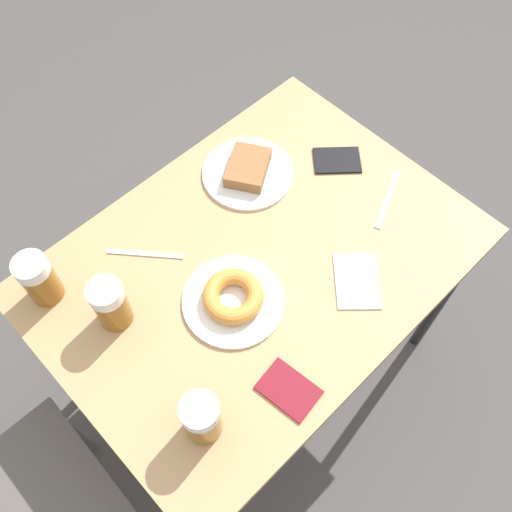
# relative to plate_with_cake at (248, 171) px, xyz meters

# --- Properties ---
(ground_plane) EXTENTS (8.00, 8.00, 0.00)m
(ground_plane) POSITION_rel_plate_with_cake_xyz_m (-0.21, 0.17, -0.77)
(ground_plane) COLOR #474442
(table) EXTENTS (0.76, 1.05, 0.75)m
(table) POSITION_rel_plate_with_cake_xyz_m (-0.21, 0.17, -0.08)
(table) COLOR tan
(table) RESTS_ON ground_plane
(plate_with_cake) EXTENTS (0.24, 0.24, 0.05)m
(plate_with_cake) POSITION_rel_plate_with_cake_xyz_m (0.00, 0.00, 0.00)
(plate_with_cake) COLOR white
(plate_with_cake) RESTS_ON table
(plate_with_donut) EXTENTS (0.24, 0.24, 0.05)m
(plate_with_donut) POSITION_rel_plate_with_cake_xyz_m (-0.25, 0.29, 0.00)
(plate_with_donut) COLOR white
(plate_with_donut) RESTS_ON table
(beer_mug_left) EXTENTS (0.08, 0.08, 0.14)m
(beer_mug_left) POSITION_rel_plate_with_cake_xyz_m (-0.09, 0.51, 0.06)
(beer_mug_left) COLOR #8C5619
(beer_mug_left) RESTS_ON table
(beer_mug_center) EXTENTS (0.08, 0.08, 0.14)m
(beer_mug_center) POSITION_rel_plate_with_cake_xyz_m (0.07, 0.59, 0.06)
(beer_mug_center) COLOR #8C5619
(beer_mug_center) RESTS_ON table
(beer_mug_right) EXTENTS (0.08, 0.08, 0.14)m
(beer_mug_right) POSITION_rel_plate_with_cake_xyz_m (-0.42, 0.53, 0.06)
(beer_mug_right) COLOR #8C5619
(beer_mug_right) RESTS_ON table
(napkin_folded) EXTENTS (0.18, 0.18, 0.00)m
(napkin_folded) POSITION_rel_plate_with_cake_xyz_m (-0.42, 0.04, -0.01)
(napkin_folded) COLOR white
(napkin_folded) RESTS_ON table
(fork) EXTENTS (0.15, 0.13, 0.00)m
(fork) POSITION_rel_plate_with_cake_xyz_m (-0.00, 0.35, -0.01)
(fork) COLOR silver
(fork) RESTS_ON table
(knife) EXTENTS (0.09, 0.18, 0.00)m
(knife) POSITION_rel_plate_with_cake_xyz_m (-0.31, -0.20, -0.01)
(knife) COLOR silver
(knife) RESTS_ON table
(passport_near_edge) EXTENTS (0.15, 0.15, 0.01)m
(passport_near_edge) POSITION_rel_plate_with_cake_xyz_m (-0.14, -0.21, -0.01)
(passport_near_edge) COLOR black
(passport_near_edge) RESTS_ON table
(passport_far_edge) EXTENTS (0.14, 0.10, 0.01)m
(passport_far_edge) POSITION_rel_plate_with_cake_xyz_m (-0.49, 0.34, -0.01)
(passport_far_edge) COLOR maroon
(passport_far_edge) RESTS_ON table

